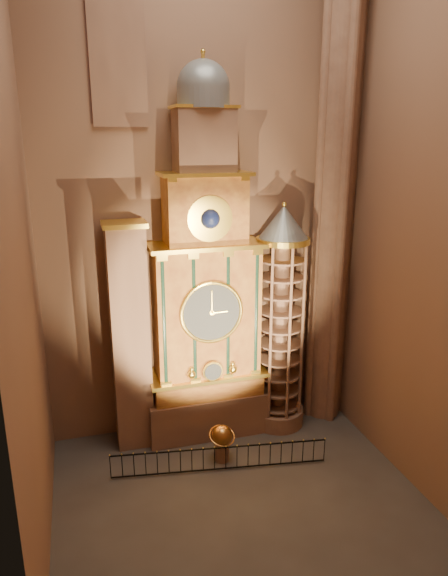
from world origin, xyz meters
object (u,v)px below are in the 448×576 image
object	(u,v)px
astronomical_clock	(206,297)
iron_railing	(220,459)
stair_turret	(280,322)
celestial_globe	(222,440)
portrait_tower	(130,337)

from	to	relation	value
astronomical_clock	iron_railing	distance (m)	6.89
stair_turret	celestial_globe	distance (m)	5.94
portrait_tower	iron_railing	size ratio (longest dim) A/B	1.14
astronomical_clock	stair_turret	xyz separation A→B (m)	(3.50, -0.26, -1.41)
celestial_globe	iron_railing	distance (m)	0.88
celestial_globe	iron_railing	bearing A→B (deg)	-111.76
celestial_globe	iron_railing	size ratio (longest dim) A/B	0.18
stair_turret	iron_railing	world-z (taller)	stair_turret
iron_railing	portrait_tower	bearing A→B (deg)	134.41
stair_turret	iron_railing	distance (m)	6.68
astronomical_clock	portrait_tower	size ratio (longest dim) A/B	1.64
portrait_tower	astronomical_clock	bearing A→B (deg)	-0.29
celestial_globe	portrait_tower	bearing A→B (deg)	144.03
stair_turret	celestial_globe	xyz separation A→B (m)	(-3.47, -2.21, -4.28)
astronomical_clock	iron_railing	bearing A→B (deg)	-94.56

